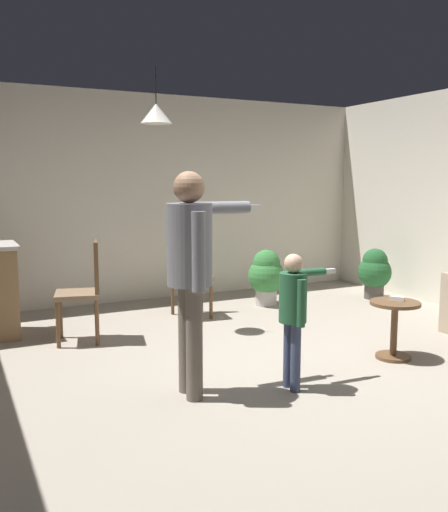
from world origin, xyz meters
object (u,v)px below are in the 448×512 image
Objects in this scene: dining_chair_near_wall at (189,270)px; spare_remote_on_table at (397,299)px; potted_plant_corner at (266,275)px; dining_chair_by_counter at (85,287)px; person_adult at (191,259)px; potted_plant_by_wall at (375,271)px; side_table_by_couch at (394,323)px; person_child at (294,306)px.

dining_chair_near_wall is 7.69× the size of spare_remote_on_table.
spare_remote_on_table is (-0.04, -2.33, 0.14)m from potted_plant_corner.
dining_chair_by_counter is at bearing 143.75° from spare_remote_on_table.
spare_remote_on_table is at bearing -91.07° from potted_plant_corner.
person_adult is 3.16m from potted_plant_corner.
potted_plant_by_wall is 5.23× the size of spare_remote_on_table.
dining_chair_near_wall reaches higher than side_table_by_couch.
person_child is 2.88m from potted_plant_corner.
person_adult is 2.31× the size of potted_plant_corner.
potted_plant_by_wall is at bearing -11.62° from potted_plant_corner.
potted_plant_corner is (1.09, 0.06, -0.15)m from dining_chair_near_wall.
potted_plant_corner is at bearing -62.76° from dining_chair_by_counter.
dining_chair_near_wall is at bearing -176.72° from potted_plant_corner.
potted_plant_by_wall is at bearing 123.49° from person_adult.
side_table_by_couch is 0.32× the size of person_adult.
person_adult reaches higher than person_child.
dining_chair_by_counter is at bearing -166.45° from potted_plant_corner.
potted_plant_corner reaches higher than side_table_by_couch.
potted_plant_corner is (2.03, 2.33, -0.63)m from person_adult.
dining_chair_by_counter reaches higher than spare_remote_on_table.
side_table_by_couch is 2.59m from potted_plant_by_wall.
spare_remote_on_table is (1.99, 0.00, -0.49)m from person_adult.
dining_chair_by_counter reaches higher than potted_plant_by_wall.
side_table_by_couch is 0.73× the size of potted_plant_corner.
side_table_by_couch is 4.00× the size of spare_remote_on_table.
person_adult is at bearing -103.86° from person_child.
side_table_by_couch is 0.22m from spare_remote_on_table.
dining_chair_by_counter is 1.47× the size of potted_plant_by_wall.
person_adult is at bearing 179.41° from side_table_by_couch.
dining_chair_near_wall is 2.62m from potted_plant_by_wall.
person_child is at bearing -136.70° from dining_chair_by_counter.
side_table_by_couch is 2.94m from dining_chair_by_counter.
person_adult reaches higher than dining_chair_by_counter.
person_child is 1.46× the size of potted_plant_corner.
potted_plant_corner reaches higher than spare_remote_on_table.
person_adult reaches higher than potted_plant_by_wall.
spare_remote_on_table is at bearing 104.22° from person_child.
person_child is 3.61m from potted_plant_by_wall.
dining_chair_near_wall is at bearing 161.20° from person_adult.
person_child is at bearing 91.65° from dining_chair_near_wall.
dining_chair_by_counter is at bearing -146.82° from person_child.
side_table_by_couch is at bearing -127.95° from potted_plant_by_wall.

